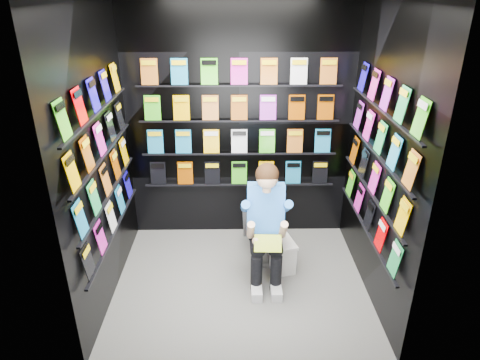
{
  "coord_description": "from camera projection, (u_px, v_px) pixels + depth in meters",
  "views": [
    {
      "loc": [
        -0.06,
        -3.37,
        2.66
      ],
      "look_at": [
        -0.0,
        0.15,
        1.04
      ],
      "focal_mm": 32.0,
      "sensor_mm": 36.0,
      "label": 1
    }
  ],
  "objects": [
    {
      "name": "floor",
      "position": [
        241.0,
        283.0,
        4.18
      ],
      "size": [
        2.4,
        2.4,
        0.0
      ],
      "primitive_type": "plane",
      "color": "#5C5D5A",
      "rests_on": "ground"
    },
    {
      "name": "wall_back",
      "position": [
        239.0,
        124.0,
        4.54
      ],
      "size": [
        2.4,
        0.04,
        2.6
      ],
      "primitive_type": "cube",
      "color": "black",
      "rests_on": "floor"
    },
    {
      "name": "held_comic",
      "position": [
        268.0,
        243.0,
        3.76
      ],
      "size": [
        0.25,
        0.15,
        0.1
      ],
      "primitive_type": "cube",
      "rotation": [
        -0.96,
        0.0,
        -0.05
      ],
      "color": "#269417",
      "rests_on": "reader"
    },
    {
      "name": "wall_right",
      "position": [
        381.0,
        159.0,
        3.65
      ],
      "size": [
        0.04,
        2.0,
        2.6
      ],
      "primitive_type": "cube",
      "color": "black",
      "rests_on": "floor"
    },
    {
      "name": "toilet",
      "position": [
        262.0,
        222.0,
        4.52
      ],
      "size": [
        0.45,
        0.77,
        0.73
      ],
      "primitive_type": "imported",
      "rotation": [
        0.0,
        0.0,
        3.1
      ],
      "color": "white",
      "rests_on": "floor"
    },
    {
      "name": "longbox_lid",
      "position": [
        280.0,
        240.0,
        4.31
      ],
      "size": [
        0.33,
        0.46,
        0.03
      ],
      "primitive_type": "cube",
      "rotation": [
        0.0,
        0.0,
        0.26
      ],
      "color": "white",
      "rests_on": "longbox"
    },
    {
      "name": "comics_right",
      "position": [
        378.0,
        158.0,
        3.65
      ],
      "size": [
        0.06,
        1.7,
        1.37
      ],
      "primitive_type": null,
      "color": "#BB651F",
      "rests_on": "wall_right"
    },
    {
      "name": "wall_front",
      "position": [
        243.0,
        218.0,
        2.73
      ],
      "size": [
        2.4,
        0.04,
        2.6
      ],
      "primitive_type": "cube",
      "color": "black",
      "rests_on": "floor"
    },
    {
      "name": "wall_left",
      "position": [
        99.0,
        160.0,
        3.62
      ],
      "size": [
        0.04,
        2.0,
        2.6
      ],
      "primitive_type": "cube",
      "color": "black",
      "rests_on": "floor"
    },
    {
      "name": "reader",
      "position": [
        266.0,
        208.0,
        4.01
      ],
      "size": [
        0.51,
        0.72,
        1.28
      ],
      "primitive_type": null,
      "rotation": [
        0.0,
        0.0,
        -0.05
      ],
      "color": "blue",
      "rests_on": "toilet"
    },
    {
      "name": "comics_back",
      "position": [
        239.0,
        125.0,
        4.51
      ],
      "size": [
        2.1,
        0.06,
        1.37
      ],
      "primitive_type": null,
      "color": "#BB651F",
      "rests_on": "wall_back"
    },
    {
      "name": "longbox",
      "position": [
        279.0,
        253.0,
        4.38
      ],
      "size": [
        0.31,
        0.43,
        0.29
      ],
      "primitive_type": "cube",
      "rotation": [
        0.0,
        0.0,
        0.26
      ],
      "color": "white",
      "rests_on": "floor"
    },
    {
      "name": "comics_left",
      "position": [
        103.0,
        160.0,
        3.62
      ],
      "size": [
        0.06,
        1.7,
        1.37
      ],
      "primitive_type": null,
      "color": "#BB651F",
      "rests_on": "wall_left"
    }
  ]
}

